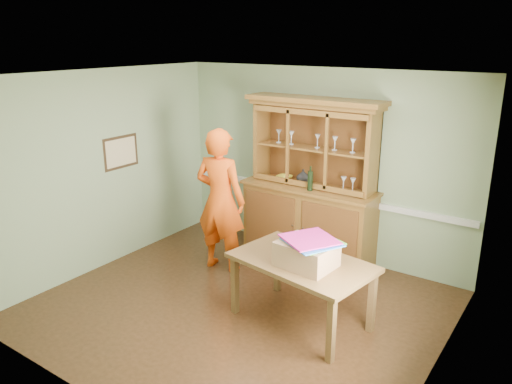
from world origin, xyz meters
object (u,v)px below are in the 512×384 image
Objects in this scene: china_hutch at (310,204)px; dining_table at (302,268)px; person at (220,200)px; cardboard_box at (306,254)px.

china_hutch reaches higher than dining_table.
dining_table is 0.83× the size of person.
person is (-1.60, 0.59, 0.32)m from dining_table.
china_hutch is 1.30m from person.
cardboard_box is (0.88, -1.68, 0.08)m from china_hutch.
cardboard_box is 0.29× the size of person.
china_hutch is at bearing -138.42° from person.
cardboard_box is at bearing 149.56° from person.
dining_table is 2.86× the size of cardboard_box.
dining_table is at bearing -63.98° from china_hutch.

